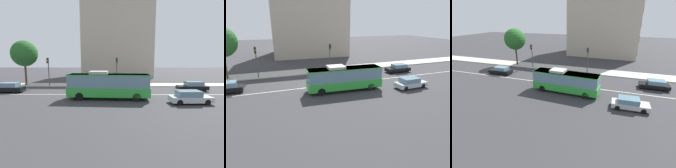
# 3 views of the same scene
# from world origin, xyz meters

# --- Properties ---
(ground_plane) EXTENTS (160.00, 160.00, 0.00)m
(ground_plane) POSITION_xyz_m (0.00, 0.00, 0.00)
(ground_plane) COLOR #333335
(sidewalk_kerb) EXTENTS (80.00, 3.93, 0.14)m
(sidewalk_kerb) POSITION_xyz_m (0.00, 8.90, 0.07)
(sidewalk_kerb) COLOR #B2ADA3
(sidewalk_kerb) RESTS_ON ground_plane
(lane_centre_line) EXTENTS (76.00, 0.16, 0.01)m
(lane_centre_line) POSITION_xyz_m (0.00, 0.00, 0.01)
(lane_centre_line) COLOR silver
(lane_centre_line) RESTS_ON ground_plane
(transit_bus) EXTENTS (10.13, 3.08, 3.46)m
(transit_bus) POSITION_xyz_m (2.78, -2.72, 1.81)
(transit_bus) COLOR green
(transit_bus) RESTS_ON ground_plane
(sedan_black) EXTENTS (4.53, 1.89, 1.46)m
(sedan_black) POSITION_xyz_m (-12.21, 1.61, 0.72)
(sedan_black) COLOR black
(sedan_black) RESTS_ON ground_plane
(sedan_black_ahead) EXTENTS (4.50, 1.83, 1.46)m
(sedan_black_ahead) POSITION_xyz_m (15.77, 2.99, 0.72)
(sedan_black_ahead) COLOR black
(sedan_black_ahead) RESTS_ON ground_plane
(sedan_silver) EXTENTS (4.55, 1.92, 1.46)m
(sedan_silver) POSITION_xyz_m (11.89, -4.97, 0.72)
(sedan_silver) COLOR #B7BABF
(sedan_silver) RESTS_ON ground_plane
(traffic_light_near_corner) EXTENTS (0.33, 0.62, 5.20)m
(traffic_light_near_corner) POSITION_xyz_m (-8.27, 7.37, 3.56)
(traffic_light_near_corner) COLOR #47474C
(traffic_light_near_corner) RESTS_ON ground_plane
(traffic_light_mid_block) EXTENTS (0.33, 0.62, 5.20)m
(traffic_light_mid_block) POSITION_xyz_m (4.02, 7.22, 3.56)
(traffic_light_mid_block) COLOR #47474C
(traffic_light_mid_block) RESTS_ON ground_plane
(street_tree_kerbside_left) EXTENTS (4.71, 4.71, 8.30)m
(street_tree_kerbside_left) POSITION_xyz_m (-12.95, 8.52, 5.93)
(street_tree_kerbside_left) COLOR #4C3823
(street_tree_kerbside_left) RESTS_ON ground_plane
(office_block_background) EXTENTS (19.54, 15.64, 20.40)m
(office_block_background) POSITION_xyz_m (4.78, 28.70, 10.20)
(office_block_background) COLOR #B7A893
(office_block_background) RESTS_ON ground_plane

